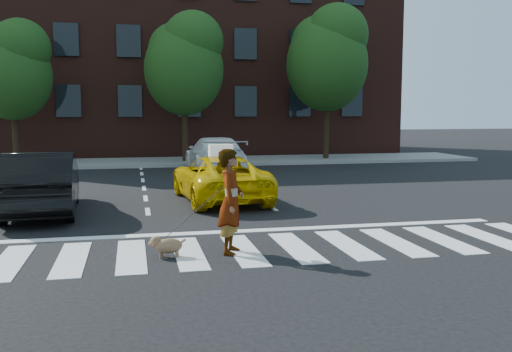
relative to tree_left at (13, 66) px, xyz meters
The scene contains 14 objects.
ground 18.90m from the tree_left, 67.71° to the right, with size 120.00×120.00×0.00m, color black.
crosswalk 18.90m from the tree_left, 67.71° to the right, with size 13.00×2.40×0.01m, color silver.
stop_line 17.47m from the tree_left, 65.65° to the right, with size 12.00×0.30×0.01m, color silver.
sidewalk_far 8.24m from the tree_left, ahead, with size 30.00×4.00×0.15m, color slate.
building 10.73m from the tree_left, 48.97° to the left, with size 26.00×10.00×12.00m, color #411E17.
tree_left is the anchor object (origin of this frame).
tree_mid 7.51m from the tree_left, ahead, with size 3.69×3.69×7.10m.
tree_right 14.52m from the tree_left, ahead, with size 4.00×4.00×7.70m.
taxi 13.99m from the tree_left, 56.60° to the right, with size 2.13×4.61×1.28m, color #D6B104.
black_sedan 13.09m from the tree_left, 77.05° to the right, with size 1.63×4.68×1.54m, color black.
white_suv 9.82m from the tree_left, 22.96° to the right, with size 2.02×4.96×1.44m, color white.
woman 18.74m from the tree_left, 68.61° to the right, with size 0.68×0.45×1.87m, color #999999.
dog 18.57m from the tree_left, 72.11° to the right, with size 0.66×0.33×0.37m.
taxi_sign 13.95m from the tree_left, 57.07° to the right, with size 0.65×0.28×0.32m, color white.
Camera 1 is at (-1.93, -9.99, 2.54)m, focal length 40.00 mm.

